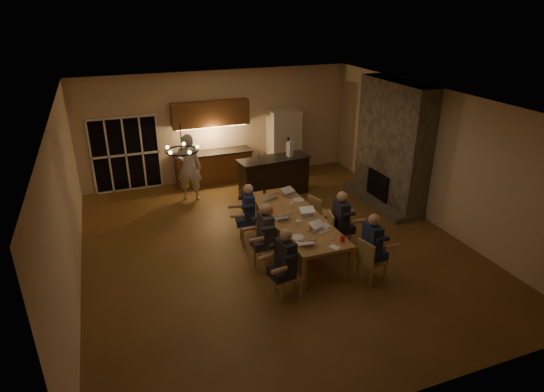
% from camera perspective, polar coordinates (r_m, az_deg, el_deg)
% --- Properties ---
extents(floor, '(9.00, 9.00, 0.00)m').
position_cam_1_polar(floor, '(10.11, 0.31, -6.25)').
color(floor, brown).
rests_on(floor, ground).
extents(back_wall, '(8.00, 0.04, 3.20)m').
position_cam_1_polar(back_wall, '(13.53, -6.64, 8.72)').
color(back_wall, beige).
rests_on(back_wall, ground).
extents(left_wall, '(0.04, 9.00, 3.20)m').
position_cam_1_polar(left_wall, '(8.91, -24.57, -1.30)').
color(left_wall, beige).
rests_on(left_wall, ground).
extents(right_wall, '(0.04, 9.00, 3.20)m').
position_cam_1_polar(right_wall, '(11.41, 19.59, 4.70)').
color(right_wall, beige).
rests_on(right_wall, ground).
extents(ceiling, '(8.00, 9.00, 0.04)m').
position_cam_1_polar(ceiling, '(8.96, 0.36, 11.93)').
color(ceiling, white).
rests_on(ceiling, back_wall).
extents(french_doors, '(1.86, 0.08, 2.10)m').
position_cam_1_polar(french_doors, '(13.27, -17.86, 4.96)').
color(french_doors, black).
rests_on(french_doors, ground).
extents(fireplace, '(0.58, 2.50, 3.20)m').
position_cam_1_polar(fireplace, '(12.12, 14.86, 6.33)').
color(fireplace, '#6D6356').
rests_on(fireplace, ground).
extents(kitchenette, '(2.24, 0.68, 2.40)m').
position_cam_1_polar(kitchenette, '(13.27, -7.47, 6.59)').
color(kitchenette, brown).
rests_on(kitchenette, ground).
extents(refrigerator, '(0.90, 0.68, 2.00)m').
position_cam_1_polar(refrigerator, '(13.93, 1.49, 6.73)').
color(refrigerator, beige).
rests_on(refrigerator, ground).
extents(dining_table, '(1.10, 3.19, 0.75)m').
position_cam_1_polar(dining_table, '(9.88, 2.92, -4.54)').
color(dining_table, '#B08146').
rests_on(dining_table, ground).
extents(bar_island, '(2.03, 0.86, 1.08)m').
position_cam_1_polar(bar_island, '(12.46, 0.25, 2.44)').
color(bar_island, black).
rests_on(bar_island, ground).
extents(chair_left_near, '(0.45, 0.45, 0.89)m').
position_cam_1_polar(chair_left_near, '(8.34, 2.02, -9.77)').
color(chair_left_near, tan).
rests_on(chair_left_near, ground).
extents(chair_left_mid, '(0.53, 0.53, 0.89)m').
position_cam_1_polar(chair_left_mid, '(9.11, -0.66, -6.63)').
color(chair_left_mid, tan).
rests_on(chair_left_mid, ground).
extents(chair_left_far, '(0.51, 0.51, 0.89)m').
position_cam_1_polar(chair_left_far, '(10.05, -2.78, -3.58)').
color(chair_left_far, tan).
rests_on(chair_left_far, ground).
extents(chair_right_near, '(0.53, 0.53, 0.89)m').
position_cam_1_polar(chair_right_near, '(8.95, 12.46, -7.84)').
color(chair_right_near, tan).
rests_on(chair_right_near, ground).
extents(chair_right_mid, '(0.53, 0.53, 0.89)m').
position_cam_1_polar(chair_right_mid, '(9.85, 8.43, -4.43)').
color(chair_right_mid, tan).
rests_on(chair_right_mid, ground).
extents(chair_right_far, '(0.56, 0.56, 0.89)m').
position_cam_1_polar(chair_right_far, '(10.63, 6.11, -2.11)').
color(chair_right_far, tan).
rests_on(chair_right_far, ground).
extents(person_left_near, '(0.69, 0.69, 1.38)m').
position_cam_1_polar(person_left_near, '(8.17, 1.72, -8.49)').
color(person_left_near, '#24252E').
rests_on(person_left_near, ground).
extents(person_right_near, '(0.61, 0.61, 1.38)m').
position_cam_1_polar(person_right_near, '(8.87, 12.37, -6.28)').
color(person_right_near, navy).
rests_on(person_right_near, ground).
extents(person_left_mid, '(0.61, 0.61, 1.38)m').
position_cam_1_polar(person_left_mid, '(9.07, -0.81, -4.97)').
color(person_left_mid, '#383C42').
rests_on(person_left_mid, ground).
extents(person_right_mid, '(0.63, 0.63, 1.38)m').
position_cam_1_polar(person_right_mid, '(9.72, 8.59, -3.21)').
color(person_right_mid, '#24252E').
rests_on(person_right_mid, ground).
extents(person_left_far, '(0.69, 0.69, 1.38)m').
position_cam_1_polar(person_left_far, '(9.99, -2.93, -2.20)').
color(person_left_far, navy).
rests_on(person_left_far, ground).
extents(standing_person, '(0.78, 0.64, 1.83)m').
position_cam_1_polar(standing_person, '(12.25, -10.39, 3.56)').
color(standing_person, silver).
rests_on(standing_person, ground).
extents(chandelier, '(0.54, 0.54, 0.03)m').
position_cam_1_polar(chandelier, '(7.56, -11.24, 5.60)').
color(chandelier, black).
rests_on(chandelier, ceiling).
extents(laptop_a, '(0.36, 0.32, 0.23)m').
position_cam_1_polar(laptop_a, '(8.65, 4.21, -5.25)').
color(laptop_a, silver).
rests_on(laptop_a, dining_table).
extents(laptop_b, '(0.40, 0.38, 0.23)m').
position_cam_1_polar(laptop_b, '(9.09, 6.12, -3.82)').
color(laptop_b, silver).
rests_on(laptop_b, dining_table).
extents(laptop_c, '(0.34, 0.30, 0.23)m').
position_cam_1_polar(laptop_c, '(9.59, 1.19, -2.16)').
color(laptop_c, silver).
rests_on(laptop_c, dining_table).
extents(laptop_d, '(0.35, 0.32, 0.23)m').
position_cam_1_polar(laptop_d, '(9.66, 4.64, -2.05)').
color(laptop_d, silver).
rests_on(laptop_d, dining_table).
extents(laptop_e, '(0.39, 0.37, 0.23)m').
position_cam_1_polar(laptop_e, '(10.55, -0.38, 0.31)').
color(laptop_e, silver).
rests_on(laptop_e, dining_table).
extents(laptop_f, '(0.40, 0.37, 0.23)m').
position_cam_1_polar(laptop_f, '(10.66, 2.35, 0.55)').
color(laptop_f, silver).
rests_on(laptop_f, dining_table).
extents(mug_front, '(0.09, 0.09, 0.10)m').
position_cam_1_polar(mug_front, '(9.34, 3.29, -3.37)').
color(mug_front, silver).
rests_on(mug_front, dining_table).
extents(mug_mid, '(0.08, 0.08, 0.10)m').
position_cam_1_polar(mug_mid, '(10.13, 2.43, -1.12)').
color(mug_mid, silver).
rests_on(mug_mid, dining_table).
extents(mug_back, '(0.08, 0.08, 0.10)m').
position_cam_1_polar(mug_back, '(10.29, -0.93, -0.69)').
color(mug_back, silver).
rests_on(mug_back, dining_table).
extents(redcup_near, '(0.09, 0.09, 0.12)m').
position_cam_1_polar(redcup_near, '(8.81, 8.86, -5.31)').
color(redcup_near, red).
rests_on(redcup_near, dining_table).
extents(redcup_mid, '(0.10, 0.10, 0.12)m').
position_cam_1_polar(redcup_mid, '(9.84, -0.18, -1.81)').
color(redcup_mid, red).
rests_on(redcup_mid, dining_table).
extents(can_silver, '(0.06, 0.06, 0.12)m').
position_cam_1_polar(can_silver, '(9.20, 4.87, -3.79)').
color(can_silver, '#B2B2B7').
rests_on(can_silver, dining_table).
extents(can_cola, '(0.06, 0.06, 0.12)m').
position_cam_1_polar(can_cola, '(10.84, -0.96, 0.66)').
color(can_cola, '#3F0F0C').
rests_on(can_cola, dining_table).
extents(plate_near, '(0.27, 0.27, 0.02)m').
position_cam_1_polar(plate_near, '(9.34, 6.41, -3.76)').
color(plate_near, silver).
rests_on(plate_near, dining_table).
extents(plate_left, '(0.26, 0.26, 0.02)m').
position_cam_1_polar(plate_left, '(8.88, 3.23, -5.19)').
color(plate_left, silver).
rests_on(plate_left, dining_table).
extents(plate_far, '(0.27, 0.27, 0.02)m').
position_cam_1_polar(plate_far, '(10.48, 3.30, -0.51)').
color(plate_far, silver).
rests_on(plate_far, dining_table).
extents(notepad, '(0.21, 0.23, 0.01)m').
position_cam_1_polar(notepad, '(8.62, 7.87, -6.38)').
color(notepad, white).
rests_on(notepad, dining_table).
extents(bar_bottle, '(0.08, 0.08, 0.24)m').
position_cam_1_polar(bar_bottle, '(11.98, -1.71, 4.90)').
color(bar_bottle, '#99999E').
rests_on(bar_bottle, bar_island).
extents(bar_blender, '(0.17, 0.17, 0.42)m').
position_cam_1_polar(bar_blender, '(12.37, 2.26, 5.94)').
color(bar_blender, silver).
rests_on(bar_blender, bar_island).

